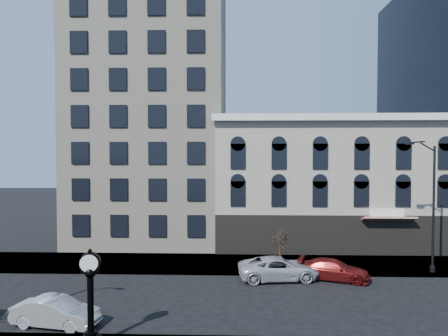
{
  "coord_description": "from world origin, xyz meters",
  "views": [
    {
      "loc": [
        2.89,
        -24.18,
        8.98
      ],
      "look_at": [
        2.0,
        4.0,
        8.0
      ],
      "focal_mm": 32.0,
      "sensor_mm": 36.0,
      "label": 1
    }
  ],
  "objects": [
    {
      "name": "ground",
      "position": [
        0.0,
        0.0,
        0.0
      ],
      "size": [
        160.0,
        160.0,
        0.0
      ],
      "primitive_type": "plane",
      "color": "black",
      "rests_on": "ground"
    },
    {
      "name": "sidewalk_far",
      "position": [
        0.0,
        8.0,
        0.06
      ],
      "size": [
        160.0,
        6.0,
        0.12
      ],
      "primitive_type": "cube",
      "color": "gray",
      "rests_on": "ground"
    },
    {
      "name": "cream_tower",
      "position": [
        -6.11,
        18.88,
        19.32
      ],
      "size": [
        15.9,
        15.4,
        42.5
      ],
      "color": "beige",
      "rests_on": "ground"
    },
    {
      "name": "victorian_row",
      "position": [
        12.0,
        15.89,
        6.0
      ],
      "size": [
        22.6,
        11.19,
        12.5
      ],
      "color": "#A69C89",
      "rests_on": "ground"
    },
    {
      "name": "street_clock",
      "position": [
        -3.89,
        -6.11,
        2.15
      ],
      "size": [
        1.02,
        1.02,
        4.49
      ],
      "rotation": [
        0.0,
        0.0,
        0.19
      ],
      "color": "black",
      "rests_on": "sidewalk_near"
    },
    {
      "name": "street_lamp_far",
      "position": [
        16.9,
        5.96,
        7.7
      ],
      "size": [
        2.6,
        0.45,
        10.04
      ],
      "rotation": [
        0.0,
        0.0,
        3.2
      ],
      "color": "black",
      "rests_on": "sidewalk_far"
    },
    {
      "name": "bare_tree_far",
      "position": [
        6.26,
        6.53,
        2.88
      ],
      "size": [
        2.14,
        2.14,
        3.67
      ],
      "color": "#312318",
      "rests_on": "sidewalk_far"
    },
    {
      "name": "car_near_b",
      "position": [
        -6.53,
        -3.95,
        0.74
      ],
      "size": [
        4.71,
        2.31,
        1.49
      ],
      "primitive_type": "imported",
      "rotation": [
        0.0,
        0.0,
        1.4
      ],
      "color": "silver",
      "rests_on": "ground"
    },
    {
      "name": "car_far_a",
      "position": [
        5.93,
        4.2,
        0.8
      ],
      "size": [
        6.07,
        3.35,
        1.61
      ],
      "primitive_type": "imported",
      "rotation": [
        0.0,
        0.0,
        1.69
      ],
      "color": "silver",
      "rests_on": "ground"
    },
    {
      "name": "car_far_b",
      "position": [
        9.85,
        4.27,
        0.72
      ],
      "size": [
        5.35,
        3.4,
        1.44
      ],
      "primitive_type": "imported",
      "rotation": [
        0.0,
        0.0,
        1.27
      ],
      "color": "maroon",
      "rests_on": "ground"
    }
  ]
}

